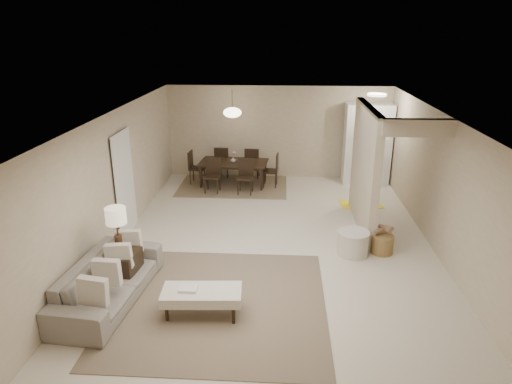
# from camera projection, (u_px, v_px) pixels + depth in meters

# --- Properties ---
(floor) EXTENTS (9.00, 9.00, 0.00)m
(floor) POSITION_uv_depth(u_px,v_px,m) (273.00, 249.00, 8.58)
(floor) COLOR beige
(floor) RESTS_ON ground
(ceiling) EXTENTS (9.00, 9.00, 0.00)m
(ceiling) POSITION_uv_depth(u_px,v_px,m) (275.00, 117.00, 7.73)
(ceiling) COLOR white
(ceiling) RESTS_ON back_wall
(back_wall) EXTENTS (6.00, 0.00, 6.00)m
(back_wall) POSITION_uv_depth(u_px,v_px,m) (278.00, 132.00, 12.38)
(back_wall) COLOR tan
(back_wall) RESTS_ON floor
(left_wall) EXTENTS (0.00, 9.00, 9.00)m
(left_wall) POSITION_uv_depth(u_px,v_px,m) (110.00, 184.00, 8.32)
(left_wall) COLOR tan
(left_wall) RESTS_ON floor
(right_wall) EXTENTS (0.00, 9.00, 9.00)m
(right_wall) POSITION_uv_depth(u_px,v_px,m) (445.00, 190.00, 7.98)
(right_wall) COLOR tan
(right_wall) RESTS_ON floor
(partition) EXTENTS (0.15, 2.50, 2.50)m
(partition) POSITION_uv_depth(u_px,v_px,m) (365.00, 168.00, 9.22)
(partition) COLOR tan
(partition) RESTS_ON floor
(doorway) EXTENTS (0.04, 0.90, 2.04)m
(doorway) POSITION_uv_depth(u_px,v_px,m) (124.00, 185.00, 8.96)
(doorway) COLOR black
(doorway) RESTS_ON floor
(pantry_cabinet) EXTENTS (1.20, 0.55, 2.10)m
(pantry_cabinet) POSITION_uv_depth(u_px,v_px,m) (367.00, 144.00, 11.98)
(pantry_cabinet) COLOR white
(pantry_cabinet) RESTS_ON floor
(flush_light) EXTENTS (0.44, 0.44, 0.05)m
(flush_light) POSITION_uv_depth(u_px,v_px,m) (377.00, 95.00, 10.61)
(flush_light) COLOR white
(flush_light) RESTS_ON ceiling
(living_rug) EXTENTS (3.20, 3.20, 0.01)m
(living_rug) POSITION_uv_depth(u_px,v_px,m) (219.00, 303.00, 6.90)
(living_rug) COLOR brown
(living_rug) RESTS_ON floor
(sofa) EXTENTS (2.33, 1.10, 0.66)m
(sofa) POSITION_uv_depth(u_px,v_px,m) (109.00, 281.00, 6.89)
(sofa) COLOR gray
(sofa) RESTS_ON floor
(ottoman_bench) EXTENTS (1.17, 0.59, 0.41)m
(ottoman_bench) POSITION_uv_depth(u_px,v_px,m) (202.00, 295.00, 6.52)
(ottoman_bench) COLOR beige
(ottoman_bench) RESTS_ON living_rug
(side_table) EXTENTS (0.59, 0.59, 0.59)m
(side_table) POSITION_uv_depth(u_px,v_px,m) (122.00, 269.00, 7.30)
(side_table) COLOR black
(side_table) RESTS_ON floor
(table_lamp) EXTENTS (0.32, 0.32, 0.76)m
(table_lamp) POSITION_uv_depth(u_px,v_px,m) (116.00, 220.00, 7.01)
(table_lamp) COLOR #462F1E
(table_lamp) RESTS_ON side_table
(round_pouf) EXTENTS (0.58, 0.58, 0.45)m
(round_pouf) POSITION_uv_depth(u_px,v_px,m) (353.00, 243.00, 8.32)
(round_pouf) COLOR beige
(round_pouf) RESTS_ON floor
(wicker_basket) EXTENTS (0.54, 0.54, 0.35)m
(wicker_basket) POSITION_uv_depth(u_px,v_px,m) (382.00, 244.00, 8.40)
(wicker_basket) COLOR brown
(wicker_basket) RESTS_ON floor
(dining_rug) EXTENTS (2.80, 2.10, 0.01)m
(dining_rug) POSITION_uv_depth(u_px,v_px,m) (234.00, 184.00, 12.11)
(dining_rug) COLOR #746348
(dining_rug) RESTS_ON floor
(dining_table) EXTENTS (1.83, 1.11, 0.62)m
(dining_table) POSITION_uv_depth(u_px,v_px,m) (233.00, 174.00, 12.01)
(dining_table) COLOR black
(dining_table) RESTS_ON dining_rug
(dining_chairs) EXTENTS (2.36, 1.78, 0.87)m
(dining_chairs) POSITION_uv_depth(u_px,v_px,m) (233.00, 169.00, 11.97)
(dining_chairs) COLOR black
(dining_chairs) RESTS_ON dining_rug
(vase) EXTENTS (0.15, 0.15, 0.13)m
(vase) POSITION_uv_depth(u_px,v_px,m) (233.00, 160.00, 11.88)
(vase) COLOR silver
(vase) RESTS_ON dining_table
(yellow_mat) EXTENTS (1.01, 0.68, 0.01)m
(yellow_mat) POSITION_uv_depth(u_px,v_px,m) (361.00, 204.00, 10.76)
(yellow_mat) COLOR yellow
(yellow_mat) RESTS_ON floor
(pendant_light) EXTENTS (0.46, 0.46, 0.71)m
(pendant_light) POSITION_uv_depth(u_px,v_px,m) (232.00, 113.00, 11.46)
(pendant_light) COLOR #462F1E
(pendant_light) RESTS_ON ceiling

